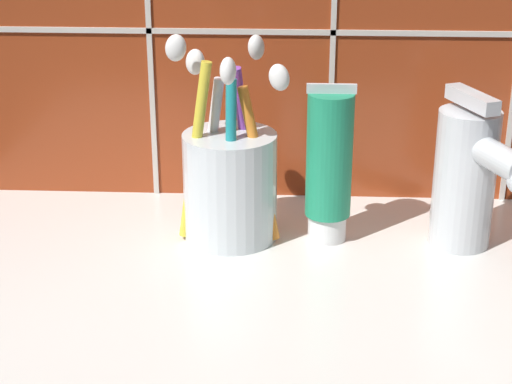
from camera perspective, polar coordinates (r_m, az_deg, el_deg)
The scene contains 4 objects.
sink_counter at distance 67.16cm, azimuth 3.80°, elevation -7.33°, with size 67.41×39.41×2.00cm, color silver.
toothbrush_cup at distance 73.23cm, azimuth -1.76°, elevation 0.81°, with size 10.51×8.91×18.12cm.
toothpaste_tube at distance 72.52cm, azimuth 4.89°, elevation 1.83°, with size 4.11×3.92×13.91cm.
sink_faucet at distance 73.23cm, azimuth 14.00°, elevation 1.13°, with size 6.51×10.89×13.46cm.
Camera 1 is at (-1.61, -58.37, 34.18)cm, focal length 60.00 mm.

